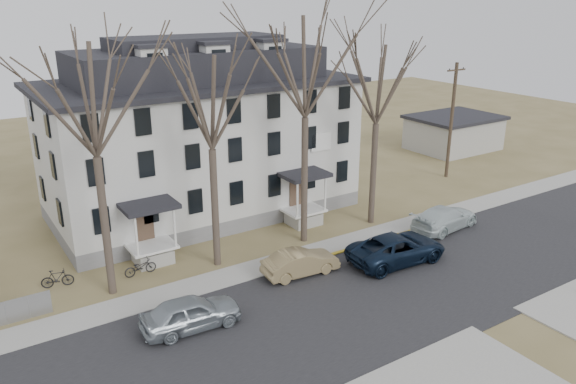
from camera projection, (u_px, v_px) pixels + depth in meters
ground at (402, 316)px, 26.91m from camera, size 120.00×120.00×0.00m
main_road at (374, 298)px, 28.50m from camera, size 120.00×10.00×0.04m
far_sidewalk at (307, 255)px, 33.24m from camera, size 120.00×2.00×0.08m
yellow_curb at (381, 241)px, 35.10m from camera, size 14.00×0.25×0.06m
boarding_house at (201, 137)px, 38.31m from camera, size 20.80×12.36×12.05m
distant_building at (454, 132)px, 55.53m from camera, size 8.50×6.50×3.35m
tree_far_left at (89, 92)px, 25.58m from camera, size 8.40×8.40×13.72m
tree_mid_left at (210, 96)px, 28.91m from camera, size 7.80×7.80×12.74m
tree_center at (306, 60)px, 31.50m from camera, size 9.00×9.00×14.70m
tree_mid_right at (378, 79)px, 34.81m from camera, size 7.80×7.80×12.74m
utility_pole_far at (452, 120)px, 45.86m from camera, size 2.00×0.28×9.50m
car_silver at (191, 313)px, 25.64m from camera, size 4.73×2.13×1.57m
car_tan at (301, 263)px, 30.63m from camera, size 4.41×1.85×1.42m
car_navy at (397, 249)px, 32.06m from camera, size 6.08×3.11×1.64m
car_white at (444, 218)px, 36.59m from camera, size 5.51×2.79×1.53m
bicycle_left at (140, 268)px, 30.64m from camera, size 1.79×0.65×0.93m
bicycle_right at (57, 279)px, 29.36m from camera, size 1.70×0.84×0.99m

